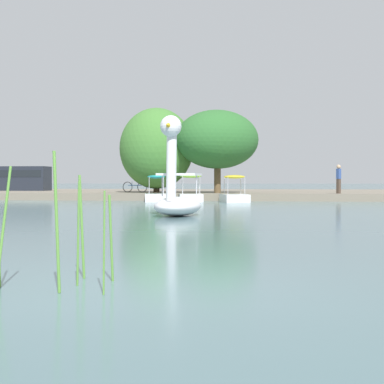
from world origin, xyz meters
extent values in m
plane|color=slate|center=(0.00, 0.00, 0.00)|extent=(424.75, 424.75, 0.00)
cube|color=slate|center=(0.00, 38.86, 0.23)|extent=(134.84, 18.12, 0.45)
ellipsoid|color=white|center=(-1.55, 14.54, 0.34)|extent=(1.85, 2.95, 0.68)
cylinder|color=white|center=(-1.65, 13.65, 1.82)|extent=(0.40, 0.53, 2.56)
sphere|color=white|center=(-1.65, 13.57, 3.09)|extent=(0.80, 0.80, 0.73)
cone|color=yellow|center=(-1.68, 13.28, 3.09)|extent=(0.45, 0.55, 0.40)
cube|color=white|center=(-1.53, 14.76, 1.47)|extent=(1.52, 1.38, 0.08)
cylinder|color=silver|center=(-2.16, 14.83, 1.07)|extent=(0.04, 0.04, 0.79)
cylinder|color=silver|center=(-0.90, 14.70, 1.07)|extent=(0.04, 0.04, 0.79)
cube|color=white|center=(-0.21, 28.19, 0.23)|extent=(1.89, 2.66, 0.45)
ellipsoid|color=yellow|center=(-0.21, 28.19, 1.45)|extent=(1.51, 1.63, 0.20)
cylinder|color=#B7B7BF|center=(-0.81, 28.60, 0.95)|extent=(0.04, 0.04, 1.00)
cylinder|color=#B7B7BF|center=(0.13, 28.84, 0.95)|extent=(0.04, 0.04, 1.00)
cylinder|color=#B7B7BF|center=(-0.54, 27.54, 0.95)|extent=(0.04, 0.04, 1.00)
cylinder|color=#B7B7BF|center=(0.40, 27.77, 0.95)|extent=(0.04, 0.04, 1.00)
cube|color=white|center=(-2.74, 28.50, 0.23)|extent=(1.65, 2.32, 0.46)
ellipsoid|color=#8CCC38|center=(-2.74, 28.50, 1.49)|extent=(1.38, 1.18, 0.20)
cylinder|color=#B7B7BF|center=(-3.30, 28.81, 0.97)|extent=(0.04, 0.04, 1.03)
cylinder|color=#B7B7BF|center=(-2.32, 28.97, 0.97)|extent=(0.04, 0.04, 1.03)
cylinder|color=#B7B7BF|center=(-3.17, 28.03, 0.97)|extent=(0.04, 0.04, 1.03)
cylinder|color=#B7B7BF|center=(-2.19, 28.19, 0.97)|extent=(0.04, 0.04, 1.03)
cube|color=white|center=(-4.81, 28.64, 0.23)|extent=(1.71, 2.57, 0.46)
ellipsoid|color=teal|center=(-4.81, 28.64, 1.46)|extent=(1.28, 1.52, 0.20)
cylinder|color=#B7B7BF|center=(-5.32, 29.10, 0.96)|extent=(0.04, 0.04, 1.00)
cylinder|color=#B7B7BF|center=(-4.50, 29.25, 0.96)|extent=(0.04, 0.04, 1.00)
cylinder|color=#B7B7BF|center=(-5.13, 28.03, 0.96)|extent=(0.04, 0.04, 1.00)
cylinder|color=#B7B7BF|center=(-4.30, 28.18, 0.96)|extent=(0.04, 0.04, 1.00)
cylinder|color=brown|center=(-1.43, 31.54, 1.84)|extent=(0.42, 0.42, 2.76)
ellipsoid|color=#2D662D|center=(-1.43, 31.54, 3.82)|extent=(7.17, 7.09, 3.68)
cylinder|color=#423323|center=(-5.45, 32.29, 1.69)|extent=(0.39, 0.39, 2.48)
ellipsoid|color=#427A33|center=(-5.45, 32.29, 3.31)|extent=(6.52, 6.64, 5.22)
cube|color=#47382D|center=(5.93, 30.79, 0.90)|extent=(0.28, 0.28, 0.88)
cube|color=#334C8C|center=(5.93, 30.79, 1.64)|extent=(0.31, 0.31, 0.61)
sphere|color=tan|center=(5.93, 30.79, 2.07)|extent=(0.25, 0.25, 0.25)
torus|color=black|center=(-6.45, 32.63, 0.80)|extent=(0.69, 0.21, 0.70)
torus|color=black|center=(-7.49, 32.89, 0.80)|extent=(0.69, 0.21, 0.70)
cube|color=#1E59A5|center=(-6.97, 32.76, 0.92)|extent=(0.94, 0.27, 0.04)
cylinder|color=#1E59A5|center=(-7.18, 32.81, 1.02)|extent=(0.03, 0.03, 0.30)
cube|color=#1E232D|center=(-17.01, 38.32, 1.38)|extent=(4.24, 1.92, 1.85)
cube|color=black|center=(-17.01, 38.32, 1.75)|extent=(3.90, 1.95, 0.52)
cylinder|color=#568E38|center=(-0.26, -0.47, 0.58)|extent=(0.03, 0.08, 1.15)
cylinder|color=#568E38|center=(-0.71, 0.04, 0.63)|extent=(0.06, 0.05, 1.26)
cylinder|color=#568E38|center=(-1.49, -0.33, 0.72)|extent=(0.12, 0.24, 1.42)
cylinder|color=#568E38|center=(-0.83, -0.40, 0.80)|extent=(0.11, 0.10, 1.60)
cylinder|color=#568E38|center=(-0.40, 0.40, 0.54)|extent=(0.06, 0.09, 1.09)
cylinder|color=#568E38|center=(-0.83, 0.57, 0.67)|extent=(0.08, 0.06, 1.33)
camera|label=1|loc=(1.50, -7.12, 1.27)|focal=57.83mm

